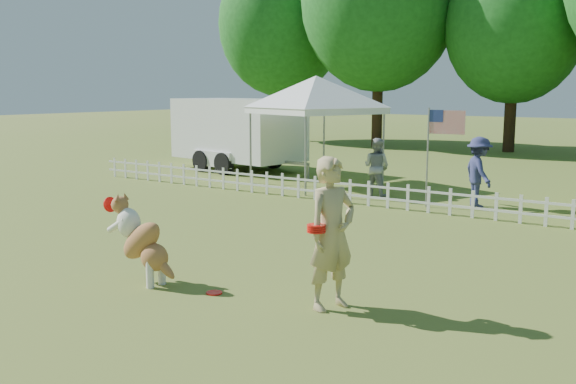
{
  "coord_description": "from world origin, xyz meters",
  "views": [
    {
      "loc": [
        5.24,
        -6.31,
        2.72
      ],
      "look_at": [
        -0.57,
        2.0,
        1.1
      ],
      "focal_mm": 40.0,
      "sensor_mm": 36.0,
      "label": 1
    }
  ],
  "objects_px": {
    "handler": "(332,234)",
    "spectator_a": "(377,167)",
    "cargo_trailer": "(238,134)",
    "dog": "(142,241)",
    "canopy_tent_left": "(316,132)",
    "frisbee_on_turf": "(214,293)",
    "flag_pole": "(427,158)",
    "spectator_b": "(479,172)"
  },
  "relations": [
    {
      "from": "canopy_tent_left",
      "to": "dog",
      "type": "bearing_deg",
      "value": -51.48
    },
    {
      "from": "spectator_a",
      "to": "cargo_trailer",
      "type": "bearing_deg",
      "value": -13.14
    },
    {
      "from": "handler",
      "to": "frisbee_on_turf",
      "type": "height_order",
      "value": "handler"
    },
    {
      "from": "handler",
      "to": "spectator_a",
      "type": "bearing_deg",
      "value": 41.42
    },
    {
      "from": "handler",
      "to": "cargo_trailer",
      "type": "height_order",
      "value": "cargo_trailer"
    },
    {
      "from": "frisbee_on_turf",
      "to": "flag_pole",
      "type": "distance_m",
      "value": 7.82
    },
    {
      "from": "dog",
      "to": "frisbee_on_turf",
      "type": "bearing_deg",
      "value": 11.17
    },
    {
      "from": "cargo_trailer",
      "to": "spectator_b",
      "type": "bearing_deg",
      "value": -4.88
    },
    {
      "from": "canopy_tent_left",
      "to": "flag_pole",
      "type": "relative_size",
      "value": 1.32
    },
    {
      "from": "handler",
      "to": "spectator_a",
      "type": "distance_m",
      "value": 8.86
    },
    {
      "from": "handler",
      "to": "spectator_a",
      "type": "height_order",
      "value": "handler"
    },
    {
      "from": "spectator_a",
      "to": "canopy_tent_left",
      "type": "bearing_deg",
      "value": -11.02
    },
    {
      "from": "dog",
      "to": "canopy_tent_left",
      "type": "relative_size",
      "value": 0.4
    },
    {
      "from": "handler",
      "to": "dog",
      "type": "distance_m",
      "value": 2.82
    },
    {
      "from": "dog",
      "to": "cargo_trailer",
      "type": "bearing_deg",
      "value": 124.31
    },
    {
      "from": "frisbee_on_turf",
      "to": "flag_pole",
      "type": "height_order",
      "value": "flag_pole"
    },
    {
      "from": "dog",
      "to": "spectator_b",
      "type": "height_order",
      "value": "spectator_b"
    },
    {
      "from": "frisbee_on_turf",
      "to": "flag_pole",
      "type": "relative_size",
      "value": 0.09
    },
    {
      "from": "flag_pole",
      "to": "cargo_trailer",
      "type": "bearing_deg",
      "value": 152.85
    },
    {
      "from": "canopy_tent_left",
      "to": "cargo_trailer",
      "type": "bearing_deg",
      "value": -179.29
    },
    {
      "from": "dog",
      "to": "spectator_a",
      "type": "height_order",
      "value": "spectator_a"
    },
    {
      "from": "dog",
      "to": "canopy_tent_left",
      "type": "bearing_deg",
      "value": 109.17
    },
    {
      "from": "spectator_b",
      "to": "spectator_a",
      "type": "bearing_deg",
      "value": 47.04
    },
    {
      "from": "canopy_tent_left",
      "to": "flag_pole",
      "type": "bearing_deg",
      "value": 0.09
    },
    {
      "from": "handler",
      "to": "spectator_b",
      "type": "bearing_deg",
      "value": 23.92
    },
    {
      "from": "spectator_a",
      "to": "frisbee_on_turf",
      "type": "bearing_deg",
      "value": 108.14
    },
    {
      "from": "handler",
      "to": "spectator_a",
      "type": "relative_size",
      "value": 1.28
    },
    {
      "from": "spectator_b",
      "to": "flag_pole",
      "type": "bearing_deg",
      "value": 86.37
    },
    {
      "from": "canopy_tent_left",
      "to": "spectator_a",
      "type": "relative_size",
      "value": 2.03
    },
    {
      "from": "canopy_tent_left",
      "to": "flag_pole",
      "type": "height_order",
      "value": "canopy_tent_left"
    },
    {
      "from": "cargo_trailer",
      "to": "flag_pole",
      "type": "distance_m",
      "value": 8.57
    },
    {
      "from": "handler",
      "to": "spectator_b",
      "type": "height_order",
      "value": "handler"
    },
    {
      "from": "frisbee_on_turf",
      "to": "cargo_trailer",
      "type": "relative_size",
      "value": 0.04
    },
    {
      "from": "cargo_trailer",
      "to": "spectator_a",
      "type": "xyz_separation_m",
      "value": [
        6.34,
        -2.1,
        -0.49
      ]
    },
    {
      "from": "dog",
      "to": "cargo_trailer",
      "type": "xyz_separation_m",
      "value": [
        -7.16,
        10.84,
        0.63
      ]
    },
    {
      "from": "handler",
      "to": "spectator_b",
      "type": "relative_size",
      "value": 1.17
    },
    {
      "from": "canopy_tent_left",
      "to": "cargo_trailer",
      "type": "height_order",
      "value": "canopy_tent_left"
    },
    {
      "from": "cargo_trailer",
      "to": "spectator_b",
      "type": "relative_size",
      "value": 3.42
    },
    {
      "from": "handler",
      "to": "flag_pole",
      "type": "height_order",
      "value": "flag_pole"
    },
    {
      "from": "spectator_a",
      "to": "dog",
      "type": "bearing_deg",
      "value": 100.53
    },
    {
      "from": "dog",
      "to": "flag_pole",
      "type": "bearing_deg",
      "value": 84.39
    },
    {
      "from": "cargo_trailer",
      "to": "dog",
      "type": "bearing_deg",
      "value": -48.12
    }
  ]
}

